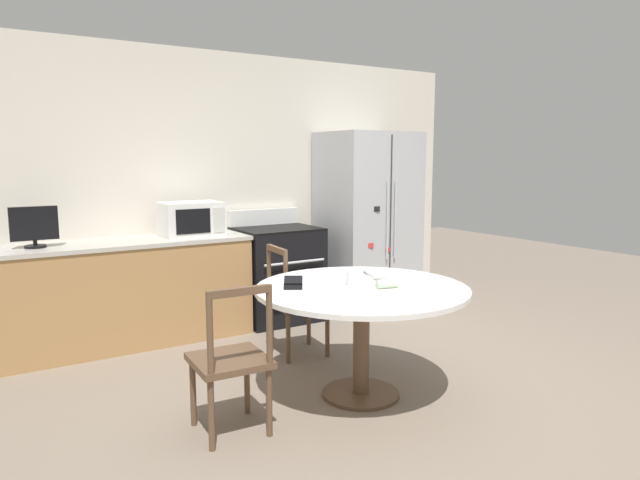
# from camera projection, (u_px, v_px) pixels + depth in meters

# --- Properties ---
(ground_plane) EXTENTS (14.00, 14.00, 0.00)m
(ground_plane) POSITION_uv_depth(u_px,v_px,m) (407.00, 409.00, 3.65)
(ground_plane) COLOR gray
(back_wall) EXTENTS (5.20, 0.10, 2.60)m
(back_wall) POSITION_uv_depth(u_px,v_px,m) (235.00, 188.00, 5.69)
(back_wall) COLOR silver
(back_wall) RESTS_ON ground_plane
(kitchen_counter) EXTENTS (2.08, 0.64, 0.90)m
(kitchen_counter) POSITION_uv_depth(u_px,v_px,m) (128.00, 292.00, 4.90)
(kitchen_counter) COLOR #AD7F4C
(kitchen_counter) RESTS_ON ground_plane
(refrigerator) EXTENTS (0.91, 0.80, 1.86)m
(refrigerator) POSITION_uv_depth(u_px,v_px,m) (367.00, 221.00, 6.05)
(refrigerator) COLOR #B2B5BA
(refrigerator) RESTS_ON ground_plane
(oven_range) EXTENTS (0.77, 0.68, 1.08)m
(oven_range) POSITION_uv_depth(u_px,v_px,m) (277.00, 273.00, 5.62)
(oven_range) COLOR black
(oven_range) RESTS_ON ground_plane
(microwave) EXTENTS (0.53, 0.39, 0.31)m
(microwave) POSITION_uv_depth(u_px,v_px,m) (191.00, 219.00, 5.10)
(microwave) COLOR white
(microwave) RESTS_ON kitchen_counter
(countertop_tv) EXTENTS (0.35, 0.16, 0.32)m
(countertop_tv) POSITION_uv_depth(u_px,v_px,m) (34.00, 226.00, 4.42)
(countertop_tv) COLOR black
(countertop_tv) RESTS_ON kitchen_counter
(dining_table) EXTENTS (1.41, 1.41, 0.75)m
(dining_table) POSITION_uv_depth(u_px,v_px,m) (362.00, 304.00, 3.77)
(dining_table) COLOR white
(dining_table) RESTS_ON ground_plane
(dining_chair_left) EXTENTS (0.44, 0.44, 0.90)m
(dining_chair_left) POSITION_uv_depth(u_px,v_px,m) (231.00, 361.00, 3.28)
(dining_chair_left) COLOR brown
(dining_chair_left) RESTS_ON ground_plane
(dining_chair_far) EXTENTS (0.46, 0.46, 0.90)m
(dining_chair_far) POSITION_uv_depth(u_px,v_px,m) (296.00, 302.00, 4.61)
(dining_chair_far) COLOR brown
(dining_chair_far) RESTS_ON ground_plane
(candle_glass) EXTENTS (0.09, 0.09, 0.09)m
(candle_glass) POSITION_uv_depth(u_px,v_px,m) (353.00, 279.00, 3.79)
(candle_glass) COLOR silver
(candle_glass) RESTS_ON dining_table
(folded_napkin) EXTENTS (0.15, 0.09, 0.05)m
(folded_napkin) POSITION_uv_depth(u_px,v_px,m) (387.00, 284.00, 3.71)
(folded_napkin) COLOR beige
(folded_napkin) RESTS_ON dining_table
(wallet) EXTENTS (0.17, 0.17, 0.07)m
(wallet) POSITION_uv_depth(u_px,v_px,m) (293.00, 284.00, 3.72)
(wallet) COLOR black
(wallet) RESTS_ON dining_table
(mail_stack) EXTENTS (0.34, 0.37, 0.02)m
(mail_stack) POSITION_uv_depth(u_px,v_px,m) (383.00, 274.00, 4.10)
(mail_stack) COLOR white
(mail_stack) RESTS_ON dining_table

